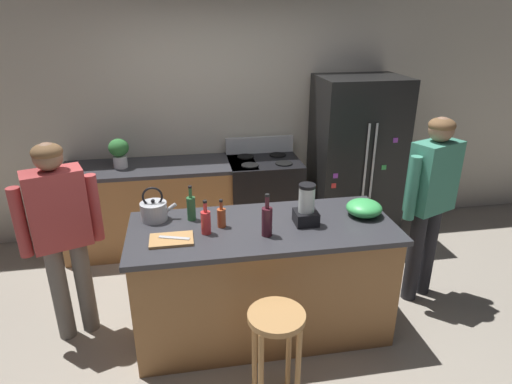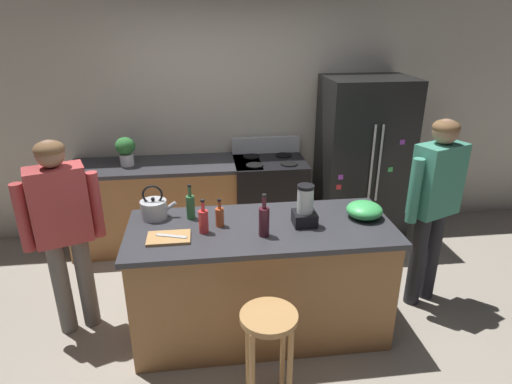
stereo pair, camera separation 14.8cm
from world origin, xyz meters
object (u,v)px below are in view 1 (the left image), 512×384
object	(u,v)px
stove_range	(264,199)
person_by_island_left	(61,226)
bar_stool	(276,335)
mixing_bowl	(364,208)
bottle_soda	(206,222)
potted_plant	(119,151)
bottle_olive_oil	(191,207)
kitchen_island	(263,279)
tea_kettle	(154,210)
bottle_wine	(267,220)
bottle_cooking_sauce	(221,217)
blender_appliance	(306,207)
chef_knife	(174,238)
cutting_board	(171,240)
person_by_sink_right	(431,194)
refrigerator	(355,159)

from	to	relation	value
stove_range	person_by_island_left	size ratio (longest dim) A/B	0.70
bar_stool	mixing_bowl	size ratio (longest dim) A/B	2.53
bottle_soda	mixing_bowl	world-z (taller)	bottle_soda
potted_plant	bottle_olive_oil	world-z (taller)	potted_plant
kitchen_island	mixing_bowl	xyz separation A→B (m)	(0.81, 0.05, 0.53)
bottle_olive_oil	tea_kettle	distance (m)	0.28
bottle_wine	bottle_cooking_sauce	bearing A→B (deg)	147.85
blender_appliance	mixing_bowl	xyz separation A→B (m)	(0.48, 0.06, -0.07)
bottle_wine	tea_kettle	world-z (taller)	bottle_wine
stove_range	bottle_soda	world-z (taller)	bottle_soda
potted_plant	tea_kettle	world-z (taller)	potted_plant
bottle_wine	blender_appliance	bearing A→B (deg)	22.56
bottle_wine	chef_knife	xyz separation A→B (m)	(-0.65, 0.03, -0.09)
bar_stool	bottle_wine	bearing A→B (deg)	84.96
potted_plant	bottle_olive_oil	size ratio (longest dim) A/B	1.09
stove_range	cutting_board	size ratio (longest dim) A/B	3.72
potted_plant	mixing_bowl	size ratio (longest dim) A/B	1.09
person_by_sink_right	tea_kettle	xyz separation A→B (m)	(-2.26, 0.03, 0.02)
bottle_wine	bar_stool	bearing A→B (deg)	-95.04
bottle_soda	tea_kettle	bearing A→B (deg)	141.91
bottle_wine	cutting_board	bearing A→B (deg)	177.54
refrigerator	potted_plant	xyz separation A→B (m)	(-2.51, 0.05, 0.21)
potted_plant	bottle_soda	bearing A→B (deg)	-64.49
cutting_board	chef_knife	distance (m)	0.02
kitchen_island	person_by_island_left	bearing A→B (deg)	171.72
kitchen_island	person_by_island_left	distance (m)	1.56
bar_stool	mixing_bowl	distance (m)	1.24
bottle_wine	stove_range	bearing A→B (deg)	79.75
bottle_olive_oil	mixing_bowl	bearing A→B (deg)	-6.62
person_by_sink_right	bottle_olive_oil	world-z (taller)	person_by_sink_right
potted_plant	mixing_bowl	world-z (taller)	potted_plant
kitchen_island	bottle_olive_oil	world-z (taller)	bottle_olive_oil
bottle_cooking_sauce	cutting_board	size ratio (longest dim) A/B	0.72
bottle_olive_oil	cutting_board	bearing A→B (deg)	-115.54
refrigerator	bottle_cooking_sauce	world-z (taller)	refrigerator
person_by_island_left	bottle_cooking_sauce	world-z (taller)	person_by_island_left
potted_plant	chef_knife	bearing A→B (deg)	-72.21
person_by_island_left	blender_appliance	distance (m)	1.81
blender_appliance	bottle_cooking_sauce	xyz separation A→B (m)	(-0.62, 0.06, -0.05)
tea_kettle	chef_knife	size ratio (longest dim) A/B	1.25
stove_range	person_by_sink_right	world-z (taller)	person_by_sink_right
bottle_olive_oil	blender_appliance	bearing A→B (deg)	-14.24
cutting_board	bottle_cooking_sauce	bearing A→B (deg)	23.79
blender_appliance	person_by_island_left	bearing A→B (deg)	172.75
stove_range	blender_appliance	world-z (taller)	blender_appliance
person_by_island_left	person_by_sink_right	distance (m)	2.94
bar_stool	person_by_island_left	bearing A→B (deg)	146.54
chef_knife	blender_appliance	bearing A→B (deg)	24.62
cutting_board	chef_knife	xyz separation A→B (m)	(0.02, 0.00, 0.01)
bar_stool	mixing_bowl	world-z (taller)	mixing_bowl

